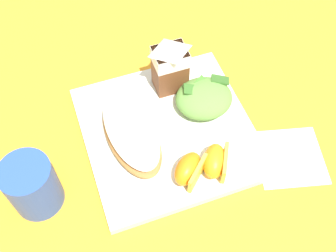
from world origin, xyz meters
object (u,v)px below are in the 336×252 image
(cheesy_pizza_bread, at_px, (131,132))
(green_salad_pile, at_px, (204,98))
(white_plate, at_px, (168,132))
(milk_carton, at_px, (170,64))
(orange_wedge_middle, at_px, (216,161))
(orange_wedge_front, at_px, (189,169))
(paper_napkin, at_px, (290,157))
(drinking_blue_cup, at_px, (32,186))

(cheesy_pizza_bread, distance_m, green_salad_pile, 0.14)
(white_plate, bearing_deg, cheesy_pizza_bread, 175.60)
(milk_carton, relative_size, orange_wedge_middle, 1.57)
(orange_wedge_front, xyz_separation_m, paper_napkin, (0.17, -0.02, -0.03))
(milk_carton, distance_m, orange_wedge_middle, 0.19)
(cheesy_pizza_bread, distance_m, drinking_blue_cup, 0.17)
(paper_napkin, bearing_deg, drinking_blue_cup, 170.78)
(green_salad_pile, distance_m, drinking_blue_cup, 0.31)
(white_plate, relative_size, orange_wedge_front, 4.09)
(orange_wedge_middle, relative_size, paper_napkin, 0.64)
(green_salad_pile, relative_size, drinking_blue_cup, 1.13)
(milk_carton, height_order, orange_wedge_front, milk_carton)
(white_plate, distance_m, paper_napkin, 0.21)
(green_salad_pile, bearing_deg, paper_napkin, -54.11)
(milk_carton, bearing_deg, orange_wedge_middle, -86.72)
(paper_napkin, bearing_deg, white_plate, 147.67)
(cheesy_pizza_bread, xyz_separation_m, green_salad_pile, (0.14, 0.02, 0.00))
(orange_wedge_front, bearing_deg, white_plate, 91.15)
(cheesy_pizza_bread, distance_m, orange_wedge_middle, 0.15)
(white_plate, distance_m, orange_wedge_middle, 0.11)
(milk_carton, height_order, orange_wedge_middle, milk_carton)
(green_salad_pile, bearing_deg, white_plate, -160.14)
(milk_carton, distance_m, drinking_blue_cup, 0.30)
(orange_wedge_middle, xyz_separation_m, drinking_blue_cup, (-0.28, 0.05, 0.01))
(white_plate, relative_size, drinking_blue_cup, 2.94)
(white_plate, xyz_separation_m, drinking_blue_cup, (-0.23, -0.05, 0.04))
(orange_wedge_front, bearing_deg, cheesy_pizza_bread, 123.85)
(cheesy_pizza_bread, bearing_deg, drinking_blue_cup, -163.02)
(orange_wedge_front, height_order, paper_napkin, orange_wedge_front)
(milk_carton, xyz_separation_m, orange_wedge_middle, (0.01, -0.18, -0.04))
(cheesy_pizza_bread, relative_size, orange_wedge_front, 2.57)
(paper_napkin, xyz_separation_m, drinking_blue_cup, (-0.41, 0.07, 0.05))
(orange_wedge_middle, bearing_deg, milk_carton, 93.28)
(drinking_blue_cup, bearing_deg, orange_wedge_front, -11.51)
(green_salad_pile, xyz_separation_m, drinking_blue_cup, (-0.31, -0.07, 0.01))
(cheesy_pizza_bread, height_order, orange_wedge_middle, orange_wedge_middle)
(white_plate, bearing_deg, green_salad_pile, 19.86)
(white_plate, height_order, orange_wedge_front, orange_wedge_front)
(drinking_blue_cup, bearing_deg, paper_napkin, -9.22)
(white_plate, relative_size, orange_wedge_middle, 4.01)
(cheesy_pizza_bread, xyz_separation_m, paper_napkin, (0.24, -0.12, -0.03))
(green_salad_pile, distance_m, milk_carton, 0.08)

